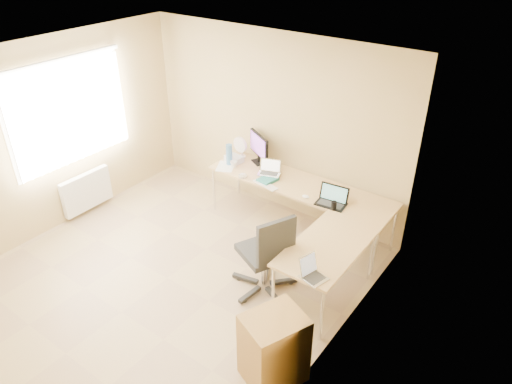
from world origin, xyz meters
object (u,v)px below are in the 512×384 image
Objects in this scene: laptop_black at (332,197)px; water_bottle at (229,155)px; desk_main at (298,207)px; laptop_center at (269,168)px; mug at (234,164)px; laptop_return at (314,271)px; monitor at (259,148)px; cabinet at (274,349)px; keyboard at (266,185)px; office_chair at (264,254)px; desk_return at (325,272)px; desk_fan at (242,148)px.

laptop_black is 1.19× the size of water_bottle.
laptop_center is (-0.45, -0.07, 0.51)m from desk_main.
mug is 0.37× the size of laptop_return.
mug is 2.56m from laptop_return.
monitor reaches higher than cabinet.
office_chair is at bearing -42.86° from keyboard.
laptop_black is at bearing 12.67° from monitor.
desk_return is at bearing 119.56° from cabinet.
desk_fan is at bearing 137.92° from laptop_center.
keyboard is at bearing -139.39° from desk_main.
cabinet is (1.57, -2.18, -0.51)m from laptop_center.
monitor reaches higher than water_bottle.
mug is at bearing -18.02° from water_bottle.
mug is (-0.67, 0.16, 0.04)m from keyboard.
cabinet is (1.13, -2.25, -0.01)m from desk_main.
cabinet is at bearing -25.92° from office_chair.
laptop_return is 0.84m from cabinet.
office_chair is at bearing -75.64° from desk_main.
desk_return is 1.17× the size of office_chair.
desk_fan is at bearing 155.31° from cabinet.
desk_fan is 0.40× the size of cabinet.
monitor reaches higher than laptop_center.
monitor reaches higher than mug.
laptop_black is (1.41, -0.41, -0.11)m from monitor.
water_bottle is at bearing -174.79° from desk_main.
laptop_return is (0.15, -0.55, 0.46)m from desk_return.
keyboard is at bearing -13.35° from mug.
desk_fan is at bearing 169.93° from desk_main.
mug reaches higher than desk_return.
monitor is at bearing 146.14° from desk_return.
office_chair is at bearing -38.99° from water_bottle.
cabinet is at bearing -83.14° from desk_return.
cabinet is at bearing -165.18° from laptop_return.
laptop_black is at bearing 127.30° from cabinet.
laptop_black is 1.61m from mug.
keyboard is 1.25× the size of water_bottle.
keyboard is 1.40× the size of laptop_return.
keyboard is at bearing -14.03° from water_bottle.
desk_fan is 2.11m from office_chair.
cabinet is at bearing -43.61° from water_bottle.
monitor is at bearing 151.08° from cabinet.
desk_main is 25.52× the size of mug.
desk_return is 3.32× the size of keyboard.
desk_return is at bearing -23.39° from mug.
mug is at bearing 164.24° from office_chair.
mug is at bearing -172.23° from desk_main.
desk_main is 1.25m from water_bottle.
desk_main is 5.03× the size of monitor.
laptop_black is at bearing -19.79° from desk_main.
laptop_return is at bearing -32.73° from water_bottle.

